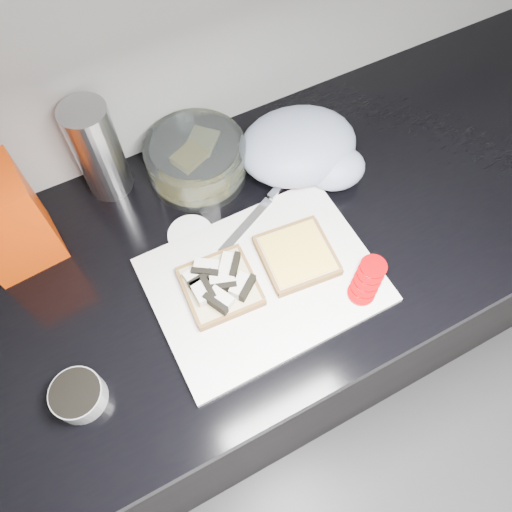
{
  "coord_description": "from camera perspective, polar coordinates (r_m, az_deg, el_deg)",
  "views": [
    {
      "loc": [
        -0.19,
        0.77,
        1.72
      ],
      "look_at": [
        0.01,
        1.14,
        0.95
      ],
      "focal_mm": 35.0,
      "sensor_mm": 36.0,
      "label": 1
    }
  ],
  "objects": [
    {
      "name": "base_cabinet",
      "position": [
        1.38,
        -1.43,
        -8.53
      ],
      "size": [
        3.5,
        0.6,
        0.86
      ],
      "primitive_type": "cube",
      "color": "black",
      "rests_on": "ground"
    },
    {
      "name": "countertop",
      "position": [
        0.97,
        -2.01,
        0.63
      ],
      "size": [
        3.5,
        0.64,
        0.04
      ],
      "primitive_type": "cube",
      "color": "black",
      "rests_on": "base_cabinet"
    },
    {
      "name": "cutting_board",
      "position": [
        0.91,
        0.88,
        -2.8
      ],
      "size": [
        0.4,
        0.3,
        0.01
      ],
      "primitive_type": "cube",
      "color": "white",
      "rests_on": "countertop"
    },
    {
      "name": "bread_left",
      "position": [
        0.89,
        -4.22,
        -3.31
      ],
      "size": [
        0.14,
        0.14,
        0.04
      ],
      "rotation": [
        0.0,
        0.0,
        -0.07
      ],
      "color": "#CABC8E",
      "rests_on": "cutting_board"
    },
    {
      "name": "bread_right",
      "position": [
        0.92,
        4.69,
        0.07
      ],
      "size": [
        0.15,
        0.15,
        0.02
      ],
      "rotation": [
        0.0,
        0.0,
        -0.11
      ],
      "color": "#CABC8E",
      "rests_on": "cutting_board"
    },
    {
      "name": "tomato_slices",
      "position": [
        0.91,
        12.6,
        -2.66
      ],
      "size": [
        0.1,
        0.09,
        0.02
      ],
      "rotation": [
        0.0,
        0.0,
        0.13
      ],
      "color": "#970307",
      "rests_on": "cutting_board"
    },
    {
      "name": "knife",
      "position": [
        0.98,
        1.16,
        6.15
      ],
      "size": [
        0.21,
        0.11,
        0.01
      ],
      "rotation": [
        0.0,
        0.0,
        0.44
      ],
      "color": "#B4B4B8",
      "rests_on": "cutting_board"
    },
    {
      "name": "seed_tub",
      "position": [
        0.87,
        -19.66,
        -14.74
      ],
      "size": [
        0.08,
        0.08,
        0.04
      ],
      "color": "gray",
      "rests_on": "countertop"
    },
    {
      "name": "tub_lid",
      "position": [
        0.97,
        -7.47,
        2.45
      ],
      "size": [
        0.1,
        0.1,
        0.01
      ],
      "primitive_type": "cylinder",
      "rotation": [
        0.0,
        0.0,
        0.16
      ],
      "color": "white",
      "rests_on": "countertop"
    },
    {
      "name": "glass_bowl",
      "position": [
        1.02,
        -6.82,
        10.83
      ],
      "size": [
        0.2,
        0.2,
        0.08
      ],
      "rotation": [
        0.0,
        0.0,
        0.4
      ],
      "color": "silver",
      "rests_on": "countertop"
    },
    {
      "name": "bread_bag",
      "position": [
        0.96,
        -26.83,
        3.59
      ],
      "size": [
        0.14,
        0.13,
        0.2
      ],
      "primitive_type": "cube",
      "rotation": [
        0.0,
        0.0,
        0.08
      ],
      "color": "#FF4904",
      "rests_on": "countertop"
    },
    {
      "name": "steel_canister",
      "position": [
        0.99,
        -17.6,
        11.38
      ],
      "size": [
        0.09,
        0.09,
        0.21
      ],
      "primitive_type": "cylinder",
      "color": "#A3A2A7",
      "rests_on": "countertop"
    },
    {
      "name": "grocery_bag",
      "position": [
        1.02,
        5.43,
        12.08
      ],
      "size": [
        0.27,
        0.25,
        0.11
      ],
      "rotation": [
        0.0,
        0.0,
        -0.15
      ],
      "color": "#929FB3",
      "rests_on": "countertop"
    },
    {
      "name": "whole_tomatoes",
      "position": [
        1.02,
        7.12,
        9.63
      ],
      "size": [
        0.15,
        0.07,
        0.05
      ],
      "rotation": [
        0.0,
        0.0,
        0.24
      ],
      "color": "#970307",
      "rests_on": "countertop"
    }
  ]
}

